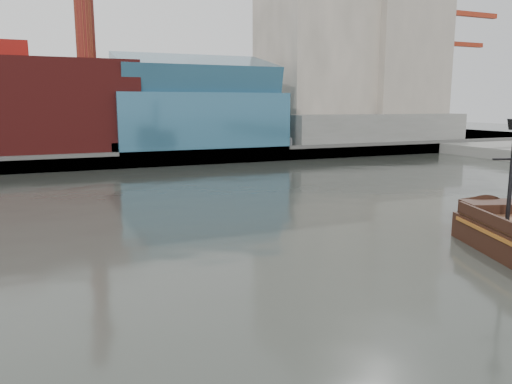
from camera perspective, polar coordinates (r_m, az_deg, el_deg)
name	(u,v)px	position (r m, az deg, el deg)	size (l,w,h in m)	color
ground	(412,314)	(26.37, 17.37, -13.16)	(400.00, 400.00, 0.00)	#2A2D28
promenade_far	(123,147)	(111.72, -14.97, 5.04)	(220.00, 60.00, 2.00)	slate
seawall	(151,159)	(82.74, -11.93, 3.71)	(220.00, 1.00, 2.60)	#4C4C49
skyline	(150,30)	(105.90, -12.03, 17.68)	(149.00, 45.00, 62.00)	brown
crane_a	(443,67)	(138.20, 20.64, 13.17)	(22.50, 4.00, 32.25)	slate
crane_b	(443,84)	(151.86, 20.57, 11.51)	(19.10, 4.00, 26.25)	slate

